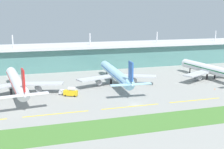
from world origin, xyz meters
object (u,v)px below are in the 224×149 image
at_px(airliner_far, 210,69).
at_px(baggage_cart, 62,92).
at_px(fuel_truck, 71,92).
at_px(airliner_near, 17,82).
at_px(airliner_middle, 116,74).
at_px(safety_cone_nose_front, 215,89).

bearing_deg(airliner_far, baggage_cart, -174.88).
bearing_deg(fuel_truck, baggage_cart, 129.93).
xyz_separation_m(airliner_far, baggage_cart, (-97.06, -8.70, -5.18)).
bearing_deg(fuel_truck, airliner_far, 8.30).
height_order(airliner_near, baggage_cart, airliner_near).
xyz_separation_m(airliner_middle, airliner_far, (63.07, -4.03, -0.01)).
relative_size(baggage_cart, safety_cone_nose_front, 5.65).
bearing_deg(fuel_truck, airliner_middle, 30.47).
bearing_deg(safety_cone_nose_front, airliner_far, 61.39).
height_order(airliner_far, safety_cone_nose_front, airliner_far).
bearing_deg(airliner_middle, baggage_cart, -159.47).
bearing_deg(airliner_near, safety_cone_nose_front, -11.69).
distance_m(airliner_middle, safety_cone_nose_front, 57.63).
xyz_separation_m(airliner_near, airliner_far, (119.79, 1.52, -0.01)).
bearing_deg(airliner_far, safety_cone_nose_front, -118.61).
distance_m(airliner_near, safety_cone_nose_front, 109.34).
bearing_deg(airliner_middle, airliner_near, -174.41).
bearing_deg(fuel_truck, safety_cone_nose_front, -7.16).
xyz_separation_m(airliner_near, airliner_middle, (56.72, 5.55, 0.00)).
relative_size(airliner_near, airliner_far, 1.15).
bearing_deg(baggage_cart, airliner_near, 162.47).
distance_m(airliner_far, baggage_cart, 97.59).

